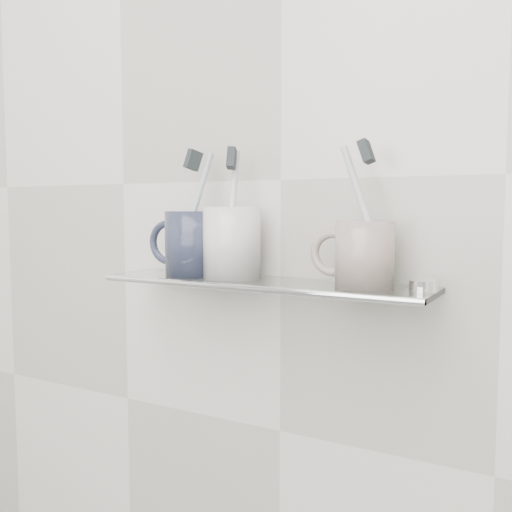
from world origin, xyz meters
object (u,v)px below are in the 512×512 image
Objects in this scene: shelf_glass at (261,283)px; mug_center at (232,243)px; mug_left at (194,243)px; mug_right at (365,254)px.

shelf_glass is 4.61× the size of mug_center.
mug_right is at bearing 11.12° from mug_left.
mug_center reaches higher than mug_right.
mug_center is (0.07, 0.00, 0.00)m from mug_left.
mug_left is at bearing -164.05° from mug_center.
mug_center is 0.21m from mug_right.
mug_left is 0.94× the size of mug_center.
mug_right reaches higher than shelf_glass.
mug_left reaches higher than mug_right.
shelf_glass is at bearing 8.82° from mug_left.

